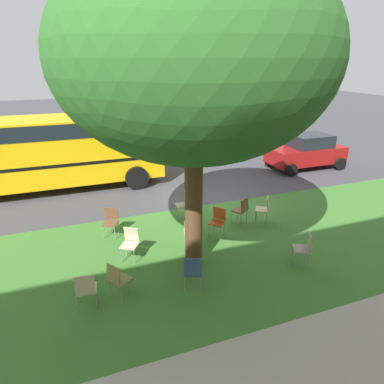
% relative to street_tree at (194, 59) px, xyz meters
% --- Properties ---
extents(ground, '(80.00, 80.00, 0.00)m').
position_rel_street_tree_xyz_m(ground, '(-2.10, -3.55, -4.98)').
color(ground, '#424247').
extents(grass_verge, '(48.00, 6.00, 0.01)m').
position_rel_street_tree_xyz_m(grass_verge, '(-2.10, -0.35, -4.98)').
color(grass_verge, '#3D752D').
rests_on(grass_verge, ground).
extents(sidewalk_strip, '(48.00, 2.80, 0.01)m').
position_rel_street_tree_xyz_m(sidewalk_strip, '(-2.10, 4.05, -4.98)').
color(sidewalk_strip, '#ADA89E').
rests_on(sidewalk_strip, ground).
extents(street_tree, '(5.92, 5.92, 7.18)m').
position_rel_street_tree_xyz_m(street_tree, '(0.00, 0.00, 0.00)').
color(street_tree, brown).
rests_on(street_tree, ground).
extents(chair_0, '(0.45, 0.45, 0.88)m').
position_rel_street_tree_xyz_m(chair_0, '(-0.65, -2.70, -4.46)').
color(chair_0, '#ADA393').
rests_on(chair_0, ground).
extents(chair_1, '(0.58, 0.58, 0.88)m').
position_rel_street_tree_xyz_m(chair_1, '(2.04, 0.71, -4.46)').
color(chair_1, olive).
rests_on(chair_1, ground).
extents(chair_2, '(0.56, 0.56, 0.88)m').
position_rel_street_tree_xyz_m(chair_2, '(-2.68, 1.02, -4.46)').
color(chair_2, '#ADA393').
rests_on(chair_2, ground).
extents(chair_3, '(0.52, 0.52, 0.88)m').
position_rel_street_tree_xyz_m(chair_3, '(-0.23, -0.78, -4.46)').
color(chair_3, '#ADA393').
rests_on(chair_3, ground).
extents(chair_4, '(0.53, 0.54, 0.88)m').
position_rel_street_tree_xyz_m(chair_4, '(0.39, 1.00, -4.46)').
color(chair_4, '#335184').
rests_on(chair_4, ground).
extents(chair_5, '(0.58, 0.58, 0.88)m').
position_rel_street_tree_xyz_m(chair_5, '(-2.99, -1.45, -4.46)').
color(chair_5, beige).
rests_on(chair_5, ground).
extents(chair_6, '(0.59, 0.59, 0.88)m').
position_rel_street_tree_xyz_m(chair_6, '(-1.21, -1.17, -4.46)').
color(chair_6, '#C64C1E').
rests_on(chair_6, ground).
extents(chair_7, '(0.55, 0.56, 0.88)m').
position_rel_street_tree_xyz_m(chair_7, '(1.82, -2.25, -4.46)').
color(chair_7, brown).
rests_on(chair_7, ground).
extents(chair_8, '(0.57, 0.57, 0.88)m').
position_rel_street_tree_xyz_m(chair_8, '(-2.25, -1.62, -4.46)').
color(chair_8, brown).
rests_on(chair_8, ground).
extents(chair_9, '(0.46, 0.47, 0.88)m').
position_rel_street_tree_xyz_m(chair_9, '(2.72, 0.83, -4.46)').
color(chair_9, beige).
rests_on(chair_9, ground).
extents(chair_10, '(0.57, 0.57, 0.88)m').
position_rel_street_tree_xyz_m(chair_10, '(1.49, -0.78, -4.46)').
color(chair_10, beige).
rests_on(chair_10, ground).
extents(parked_car, '(3.70, 1.92, 1.65)m').
position_rel_street_tree_xyz_m(parked_car, '(-8.06, -5.90, -4.14)').
color(parked_car, maroon).
rests_on(parked_car, ground).
extents(school_bus, '(10.40, 2.80, 2.88)m').
position_rel_street_tree_xyz_m(school_bus, '(4.31, -7.13, -3.22)').
color(school_bus, yellow).
rests_on(school_bus, ground).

